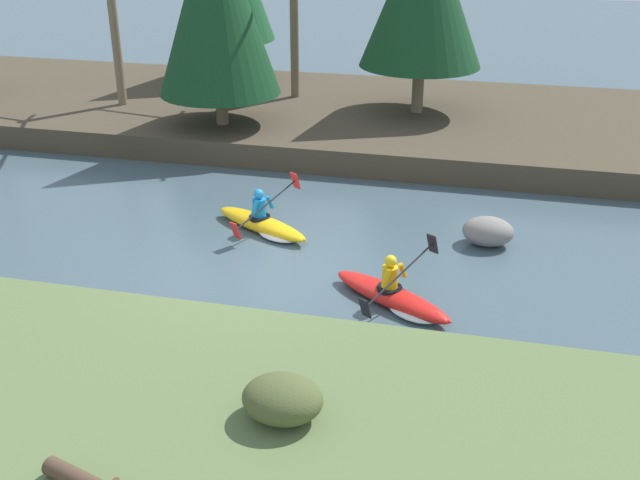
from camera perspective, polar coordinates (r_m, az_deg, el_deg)
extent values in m
plane|color=#425660|center=(15.38, -5.03, -2.40)|extent=(90.00, 90.00, 0.00)
cube|color=#5B7042|center=(11.00, -14.26, -14.13)|extent=(44.00, 6.46, 0.54)
cube|color=#473D2D|center=(24.59, 2.49, 9.28)|extent=(44.00, 9.06, 0.73)
cylinder|color=brown|center=(28.45, -7.14, 13.54)|extent=(0.36, 0.36, 1.42)
cylinder|color=#7A664C|center=(22.72, -7.49, 9.93)|extent=(0.36, 0.36, 0.94)
cone|color=#143D1E|center=(22.12, -7.96, 17.67)|extent=(3.54, 3.54, 5.24)
cylinder|color=#7A664C|center=(23.91, 7.47, 11.35)|extent=(0.36, 0.36, 1.46)
cylinder|color=#7A664C|center=(25.19, -15.29, 14.41)|extent=(0.28, 0.28, 4.04)
cylinder|color=brown|center=(25.21, -1.99, 17.12)|extent=(0.28, 0.28, 5.66)
ellipsoid|color=#4C562D|center=(10.36, -2.88, -12.00)|extent=(1.12, 0.93, 0.61)
ellipsoid|color=red|center=(14.14, 5.45, -4.28)|extent=(2.62, 1.92, 0.34)
cone|color=red|center=(13.49, 9.51, -6.01)|extent=(0.40, 0.35, 0.20)
cylinder|color=black|center=(14.09, 5.31, -3.70)|extent=(0.66, 0.66, 0.08)
cylinder|color=yellow|center=(13.97, 5.35, -2.80)|extent=(0.41, 0.41, 0.42)
sphere|color=yellow|center=(13.83, 5.41, -1.61)|extent=(0.32, 0.32, 0.23)
cylinder|color=yellow|center=(14.05, 6.31, -2.29)|extent=(0.19, 0.24, 0.35)
cylinder|color=yellow|center=(13.71, 5.04, -2.96)|extent=(0.19, 0.24, 0.35)
cylinder|color=black|center=(13.79, 6.11, -2.65)|extent=(1.03, 1.65, 0.65)
cube|color=black|center=(14.33, 8.57, -0.28)|extent=(0.25, 0.24, 0.41)
cube|color=black|center=(13.30, 3.44, -5.20)|extent=(0.25, 0.24, 0.41)
ellipsoid|color=white|center=(13.89, 7.18, -5.34)|extent=(1.30, 1.17, 0.18)
ellipsoid|color=yellow|center=(17.11, -4.48, 1.23)|extent=(2.66, 1.81, 0.34)
cone|color=yellow|center=(16.31, -1.44, 0.11)|extent=(0.40, 0.34, 0.20)
cylinder|color=black|center=(17.09, -4.62, 1.72)|extent=(0.65, 0.65, 0.08)
cylinder|color=#1984CC|center=(16.99, -4.65, 2.49)|extent=(0.41, 0.41, 0.42)
sphere|color=#1E89D1|center=(16.87, -4.68, 3.51)|extent=(0.31, 0.31, 0.23)
cylinder|color=#1984CC|center=(17.04, -3.84, 2.91)|extent=(0.19, 0.24, 0.35)
cylinder|color=#1984CC|center=(16.74, -5.01, 2.44)|extent=(0.19, 0.24, 0.35)
cylinder|color=black|center=(16.79, -4.12, 2.69)|extent=(0.94, 1.70, 0.65)
cube|color=red|center=(17.30, -1.90, 4.54)|extent=(0.25, 0.23, 0.41)
cube|color=red|center=(16.32, -6.46, 0.73)|extent=(0.25, 0.23, 0.41)
ellipsoid|color=white|center=(16.78, -3.17, 0.48)|extent=(1.30, 1.14, 0.18)
ellipsoid|color=gray|center=(16.74, 12.68, 0.65)|extent=(1.11, 0.87, 0.63)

